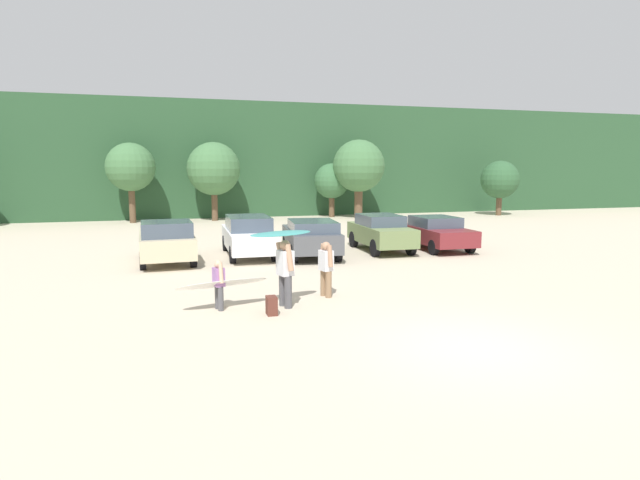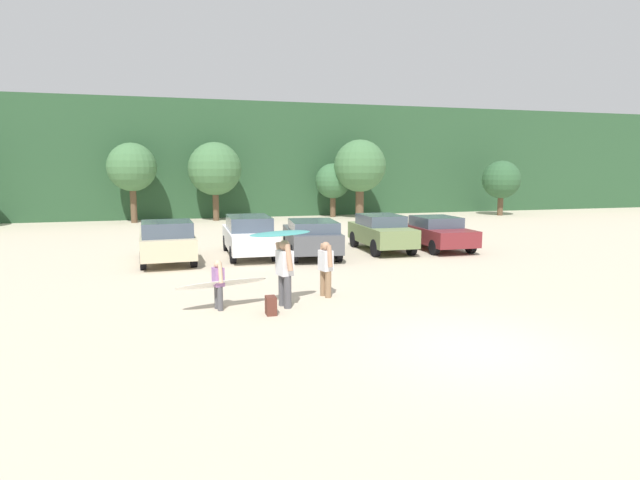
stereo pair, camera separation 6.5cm
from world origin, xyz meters
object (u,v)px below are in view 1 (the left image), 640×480
parked_car_white (248,235)px  parked_car_olive_green (381,232)px  surfboard_white (223,284)px  person_companion (326,266)px  surfboard_teal (281,234)px  person_adult (285,269)px  parked_car_maroon (437,232)px  parked_car_dark_gray (311,236)px  backpack_dropped (272,306)px  parked_car_champagne (166,241)px  person_child (219,282)px

parked_car_white → parked_car_olive_green: 5.63m
parked_car_olive_green → surfboard_white: size_ratio=1.70×
person_companion → surfboard_teal: size_ratio=0.85×
person_adult → surfboard_white: person_adult is taller
parked_car_maroon → person_adult: person_adult is taller
surfboard_teal → person_companion: bearing=-168.9°
parked_car_dark_gray → person_adult: size_ratio=2.58×
parked_car_white → surfboard_white: parked_car_white is taller
parked_car_white → parked_car_olive_green: parked_car_white is taller
parked_car_maroon → backpack_dropped: 12.12m
parked_car_champagne → parked_car_dark_gray: size_ratio=0.99×
parked_car_dark_gray → person_adult: (-2.65, -7.22, 0.15)m
parked_car_champagne → person_companion: parked_car_champagne is taller
surfboard_white → backpack_dropped: size_ratio=5.44×
parked_car_white → parked_car_maroon: parked_car_white is taller
parked_car_white → surfboard_white: (-1.84, -7.87, -0.20)m
parked_car_maroon → surfboard_white: 12.36m
parked_car_maroon → person_adult: bearing=133.3°
parked_car_dark_gray → parked_car_maroon: 5.78m
surfboard_teal → backpack_dropped: 1.79m
parked_car_white → person_adult: size_ratio=2.79×
parked_car_champagne → parked_car_maroon: 11.31m
surfboard_teal → surfboard_white: (-1.43, 0.39, -1.26)m
parked_car_olive_green → backpack_dropped: parked_car_olive_green is taller
person_adult → person_companion: 1.51m
parked_car_champagne → parked_car_dark_gray: parked_car_champagne is taller
parked_car_white → surfboard_teal: size_ratio=2.66×
parked_car_maroon → parked_car_champagne: bearing=91.8°
parked_car_white → surfboard_white: bearing=168.2°
person_child → backpack_dropped: (1.17, -0.81, -0.49)m
surfboard_white → surfboard_teal: bearing=152.1°
surfboard_teal → backpack_dropped: size_ratio=3.99×
parked_car_maroon → backpack_dropped: (-8.91, -8.20, -0.52)m
person_adult → parked_car_white: bearing=-107.1°
surfboard_teal → backpack_dropped: (-0.36, -0.51, -1.68)m
parked_car_white → person_child: size_ratio=3.81×
person_child → backpack_dropped: person_child is taller
parked_car_champagne → person_adult: (2.88, -7.49, 0.15)m
surfboard_white → person_companion: bearing=176.6°
person_adult → surfboard_white: size_ratio=0.70×
person_child → backpack_dropped: size_ratio=2.79×
surfboard_teal → surfboard_white: bearing=-35.1°
parked_car_champagne → person_child: 7.40m
parked_car_champagne → person_child: bearing=-172.7°
parked_car_olive_green → person_companion: (-4.61, -7.09, 0.03)m
parked_car_champagne → surfboard_teal: (2.77, -7.60, 1.08)m
parked_car_dark_gray → person_companion: bearing=174.9°
parked_car_maroon → person_child: 12.49m
person_child → person_adult: bearing=158.2°
parked_car_champagne → parked_car_white: size_ratio=0.92×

